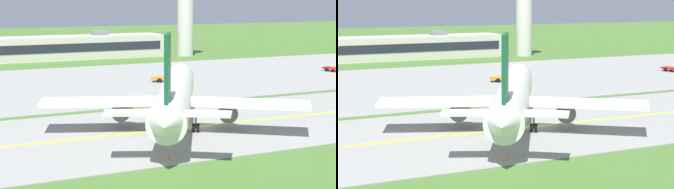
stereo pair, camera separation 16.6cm
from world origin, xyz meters
TOP-DOWN VIEW (x-y plane):
  - ground_plane at (0.00, 0.00)m, footprint 500.00×500.00m
  - taxiway_strip at (0.00, 0.00)m, footprint 240.00×28.00m
  - apron_pad at (10.00, 42.00)m, footprint 140.00×52.00m
  - taxiway_centreline at (0.00, 0.00)m, footprint 220.00×0.60m
  - airplane_lead at (-3.80, 0.07)m, footprint 30.20×36.35m
  - service_truck_baggage at (14.01, 37.00)m, footprint 6.72×3.93m
  - terminal_building at (4.96, 86.89)m, footprint 55.88×9.93m
  - control_tower at (39.21, 81.58)m, footprint 7.60×7.60m
  - traffic_cone_near_edge at (-10.44, -12.23)m, footprint 0.44×0.44m

SIDE VIEW (x-z plane):
  - ground_plane at x=0.00m, z-range 0.00..0.00m
  - taxiway_strip at x=0.00m, z-range 0.00..0.10m
  - apron_pad at x=10.00m, z-range 0.00..0.10m
  - taxiway_centreline at x=0.00m, z-range 0.10..0.11m
  - traffic_cone_near_edge at x=-10.44m, z-range 0.00..0.60m
  - service_truck_baggage at x=14.01m, z-range -0.11..2.48m
  - terminal_building at x=4.96m, z-range -0.58..6.64m
  - airplane_lead at x=-3.80m, z-range -2.22..10.48m
  - control_tower at x=39.21m, z-range 2.67..27.79m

